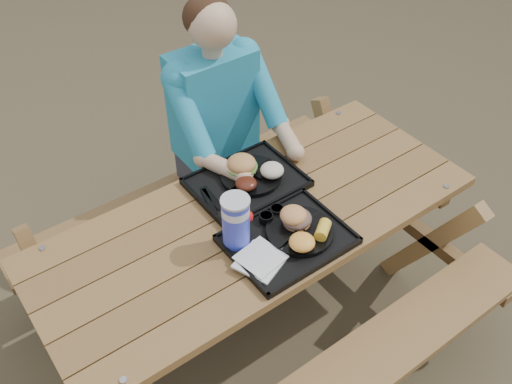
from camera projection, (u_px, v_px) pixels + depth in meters
ground at (256, 325)px, 2.78m from camera, size 60.00×60.00×0.00m
picnic_table at (256, 276)px, 2.52m from camera, size 1.80×1.49×0.75m
tray_near at (287, 240)px, 2.16m from camera, size 0.45×0.35×0.02m
tray_far at (247, 183)px, 2.40m from camera, size 0.45×0.35×0.02m
plate_near at (300, 231)px, 2.17m from camera, size 0.26×0.26×0.02m
plate_far at (251, 176)px, 2.41m from camera, size 0.26×0.26×0.02m
napkin_stack at (260, 261)px, 2.06m from camera, size 0.20×0.20×0.02m
soda_cup at (236, 222)px, 2.07m from camera, size 0.10×0.10×0.21m
condiment_bbq at (266, 218)px, 2.21m from camera, size 0.06×0.06×0.03m
condiment_mustard at (277, 211)px, 2.24m from camera, size 0.05×0.05×0.03m
sandwich at (297, 213)px, 2.15m from camera, size 0.11×0.11×0.11m
mac_cheese at (302, 242)px, 2.08m from camera, size 0.10×0.10×0.05m
corn_cob at (323, 230)px, 2.13m from camera, size 0.11×0.11×0.05m
cutlery_far at (212, 198)px, 2.31m from camera, size 0.04×0.16×0.01m
burger at (241, 161)px, 2.37m from camera, size 0.13×0.13×0.11m
baked_beans at (246, 184)px, 2.32m from camera, size 0.09×0.09×0.04m
potato_salad at (272, 170)px, 2.37m from camera, size 0.10×0.10×0.06m
diner at (218, 144)px, 2.79m from camera, size 0.48×0.84×1.28m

